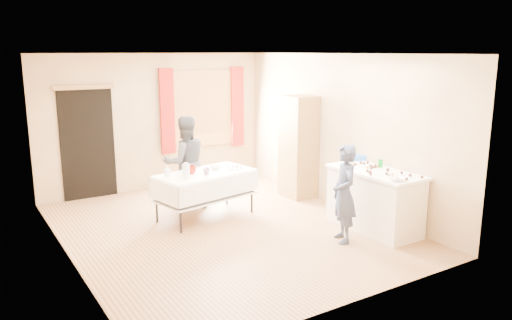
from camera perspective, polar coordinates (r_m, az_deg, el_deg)
floor at (r=7.69m, az=-3.61°, el=-7.83°), size 4.50×5.50×0.02m
ceiling at (r=7.21m, az=-3.89°, el=12.10°), size 4.50×5.50×0.02m
wall_back at (r=9.82m, az=-11.46°, el=4.28°), size 4.50×0.02×2.60m
wall_front at (r=5.14m, az=11.10°, el=-3.00°), size 4.50×0.02×2.60m
wall_left at (r=6.59m, az=-21.28°, el=-0.22°), size 0.02×5.50×2.60m
wall_right at (r=8.63m, az=9.60°, el=3.26°), size 0.02×5.50×2.60m
window_frame at (r=10.15m, az=-6.12°, el=5.85°), size 1.32×0.06×1.52m
window_pane at (r=10.14m, az=-6.08°, el=5.84°), size 1.20×0.02×1.40m
curtain_left at (r=9.79m, az=-10.11°, el=5.49°), size 0.28×0.06×1.65m
curtain_right at (r=10.47m, az=-2.15°, el=6.11°), size 0.28×0.06×1.65m
doorway at (r=9.47m, az=-18.68°, el=1.74°), size 0.95×0.04×2.00m
door_lintel at (r=9.32m, az=-19.07°, el=7.88°), size 1.05×0.06×0.08m
cabinet at (r=9.14m, az=4.87°, el=1.52°), size 0.50×0.60×1.86m
counter at (r=7.70m, az=13.37°, el=-4.49°), size 0.70×1.48×0.91m
party_table at (r=8.05m, az=-5.81°, el=-3.53°), size 1.71×1.10×0.75m
chair at (r=8.98m, az=-7.12°, el=-2.95°), size 0.47×0.47×0.94m
girl at (r=7.07m, az=10.04°, el=-3.82°), size 0.74×0.68×1.39m
woman at (r=8.54m, az=-8.08°, el=-0.26°), size 0.91×0.78×1.58m
soda_can at (r=7.79m, az=14.04°, el=-0.38°), size 0.07×0.07×0.12m
mixing_bowl at (r=7.04m, az=15.71°, el=-2.11°), size 0.35×0.35×0.05m
foam_block at (r=7.95m, az=10.54°, el=-0.13°), size 0.16×0.12×0.08m
blue_basket at (r=8.24m, az=11.32°, el=0.28°), size 0.35×0.30×0.08m
pitcher at (r=7.60m, az=-7.99°, el=-1.30°), size 0.15×0.15×0.22m
cup_red at (r=7.89m, az=-7.42°, el=-1.14°), size 0.23×0.23×0.12m
cup_rainbow at (r=7.82m, az=-5.70°, el=-1.29°), size 0.13×0.13×0.11m
small_bowl at (r=8.18m, az=-4.68°, el=-0.83°), size 0.33×0.33×0.06m
pastry_tray at (r=8.16m, az=-2.47°, el=-0.96°), size 0.34×0.31×0.02m
bottle at (r=7.80m, az=-10.05°, el=-1.22°), size 0.09×0.09×0.16m
cake_balls at (r=7.54m, az=14.02°, el=-1.10°), size 0.54×1.16×0.04m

